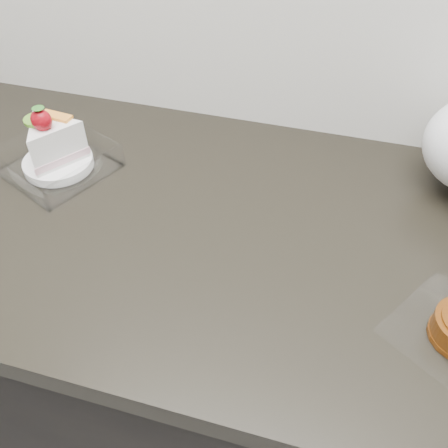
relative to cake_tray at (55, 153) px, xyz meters
name	(u,v)px	position (x,y,z in m)	size (l,w,h in m)	color
counter	(237,371)	(0.36, -0.06, -0.48)	(2.04, 0.64, 0.90)	black
cake_tray	(55,153)	(0.00, 0.00, 0.00)	(0.22, 0.22, 0.13)	white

